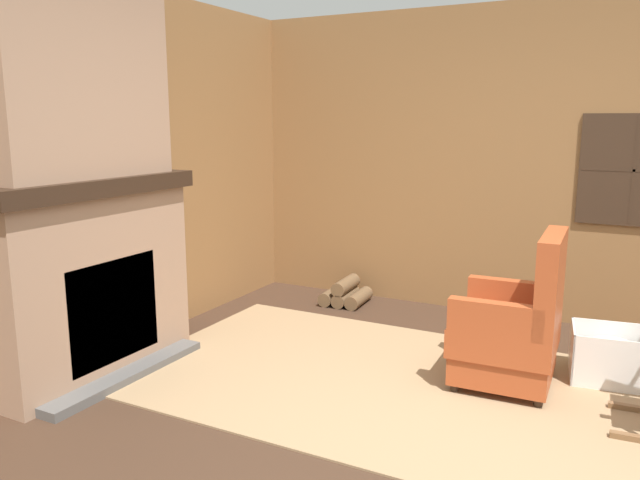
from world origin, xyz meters
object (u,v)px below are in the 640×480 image
laundry_basket (610,355)px  decorative_plate_on_mantel (76,160)px  armchair (513,331)px  firewood_stack (346,294)px  oil_lamp_vase (34,164)px  storage_case (111,165)px

laundry_basket → decorative_plate_on_mantel: decorative_plate_on_mantel is taller
armchair → laundry_basket: size_ratio=1.93×
firewood_stack → decorative_plate_on_mantel: bearing=-111.0°
firewood_stack → oil_lamp_vase: 2.99m
firewood_stack → storage_case: 2.49m
decorative_plate_on_mantel → oil_lamp_vase: bearing=-86.4°
firewood_stack → laundry_basket: bearing=-19.2°
oil_lamp_vase → storage_case: 0.59m
firewood_stack → oil_lamp_vase: size_ratio=1.47×
storage_case → decorative_plate_on_mantel: decorative_plate_on_mantel is taller
oil_lamp_vase → armchair: bearing=28.9°
laundry_basket → storage_case: storage_case is taller
firewood_stack → oil_lamp_vase: (-0.83, -2.55, 1.33)m
laundry_basket → armchair: bearing=-147.1°
firewood_stack → laundry_basket: size_ratio=0.84×
laundry_basket → decorative_plate_on_mantel: bearing=-155.2°
armchair → storage_case: 2.85m
decorative_plate_on_mantel → firewood_stack: bearing=69.0°
oil_lamp_vase → storage_case: bearing=90.0°
armchair → laundry_basket: bearing=-149.4°
storage_case → firewood_stack: bearing=66.9°
oil_lamp_vase → storage_case: size_ratio=1.10×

